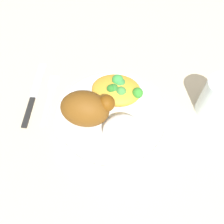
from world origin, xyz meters
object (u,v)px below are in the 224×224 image
at_px(mac_cheese_with_broccoli, 118,89).
at_px(knife, 32,98).
at_px(rice_pile, 124,131).
at_px(fork, 50,96).
at_px(plate, 112,117).
at_px(water_glass, 217,98).
at_px(roasted_chicken, 86,109).

distance_m(mac_cheese_with_broccoli, knife, 0.20).
height_order(rice_pile, fork, rice_pile).
distance_m(plate, knife, 0.19).
distance_m(plate, water_glass, 0.23).
xyz_separation_m(roasted_chicken, rice_pile, (0.08, -0.03, -0.02)).
bearing_deg(fork, roasted_chicken, -27.75).
bearing_deg(rice_pile, water_glass, 30.89).
distance_m(knife, water_glass, 0.41).
bearing_deg(water_glass, mac_cheese_with_broccoli, -177.71).
relative_size(fork, knife, 0.75).
relative_size(plate, roasted_chicken, 2.27).
xyz_separation_m(mac_cheese_with_broccoli, fork, (-0.16, -0.02, -0.03)).
bearing_deg(roasted_chicken, knife, 163.79).
bearing_deg(rice_pile, fork, 156.43).
bearing_deg(plate, mac_cheese_with_broccoli, 86.57).
bearing_deg(roasted_chicken, fork, 152.25).
bearing_deg(mac_cheese_with_broccoli, fork, -173.26).
xyz_separation_m(plate, roasted_chicken, (-0.05, -0.02, 0.05)).
relative_size(mac_cheese_with_broccoli, knife, 0.59).
bearing_deg(rice_pile, roasted_chicken, 162.41).
distance_m(roasted_chicken, water_glass, 0.27).
xyz_separation_m(rice_pile, fork, (-0.19, 0.08, -0.03)).
bearing_deg(rice_pile, mac_cheese_with_broccoli, 105.91).
height_order(roasted_chicken, knife, roasted_chicken).
relative_size(rice_pile, mac_cheese_with_broccoli, 0.76).
bearing_deg(rice_pile, plate, 125.33).
relative_size(plate, water_glass, 2.72).
distance_m(plate, mac_cheese_with_broccoli, 0.06).
bearing_deg(knife, fork, 20.70).
bearing_deg(roasted_chicken, plate, 21.92).
relative_size(roasted_chicken, knife, 0.57).
height_order(plate, knife, plate).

